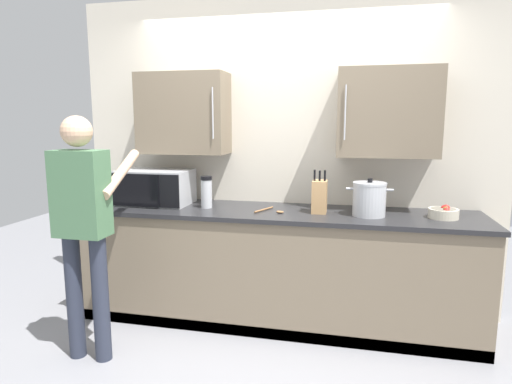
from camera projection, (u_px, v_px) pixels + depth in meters
ground_plane at (255, 368)px, 2.88m from camera, size 9.45×9.45×0.00m
back_wall_tiled at (283, 145)px, 3.69m from camera, size 3.61×0.44×2.66m
counter_unit at (275, 266)px, 3.52m from camera, size 3.17×0.71×0.92m
microwave_oven at (152, 187)px, 3.69m from camera, size 0.60×0.42×0.29m
stock_pot at (369, 199)px, 3.22m from camera, size 0.34×0.25×0.28m
wooden_spoon at (272, 211)px, 3.38m from camera, size 0.23×0.23×0.02m
knife_block at (319, 196)px, 3.34m from camera, size 0.11×0.15×0.34m
fruit_bowl at (444, 212)px, 3.16m from camera, size 0.21×0.21×0.10m
thermos_flask at (207, 192)px, 3.52m from camera, size 0.09×0.09×0.26m
person_figure at (83, 217)px, 2.87m from camera, size 0.44×0.67×1.66m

